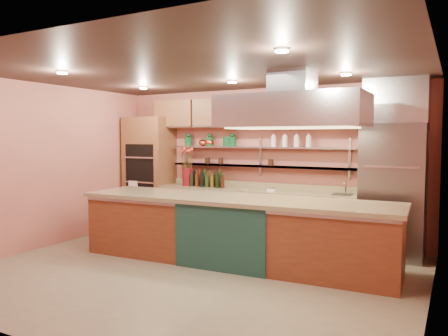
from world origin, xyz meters
The scene contains 21 objects.
floor centered at (0.00, 0.00, -0.01)m, with size 6.00×5.00×0.02m, color gray.
ceiling centered at (0.00, 0.00, 2.80)m, with size 6.00×5.00×0.02m, color black.
wall_back centered at (0.00, 2.50, 1.40)m, with size 6.00×0.04×2.80m, color #BC6658.
wall_front centered at (0.00, -2.50, 1.40)m, with size 6.00×0.04×2.80m, color #BC6658.
wall_left centered at (-3.00, 0.00, 1.40)m, with size 0.04×5.00×2.80m, color #BC6658.
wall_right centered at (3.00, 0.00, 1.40)m, with size 0.04×5.00×2.80m, color #BC6658.
oven_stack centered at (-2.45, 2.18, 1.15)m, with size 0.95×0.64×2.30m, color brown.
refrigerator centered at (2.35, 2.14, 1.05)m, with size 0.95×0.72×2.10m, color slate.
back_counter centered at (-0.05, 2.20, 0.47)m, with size 3.84×0.64×0.93m, color #A08260.
wall_shelf_lower centered at (-0.05, 2.37, 1.35)m, with size 3.60×0.26×0.03m, color #A1A3A8.
wall_shelf_upper centered at (-0.05, 2.37, 1.70)m, with size 3.60×0.26×0.03m, color #A1A3A8.
upper_cabinets centered at (0.00, 2.32, 2.35)m, with size 4.60×0.36×0.55m, color brown.
range_hood centered at (1.20, 0.68, 2.25)m, with size 2.00×1.00×0.45m, color #A1A3A8.
ceiling_downlights centered at (0.00, 0.20, 2.77)m, with size 4.00×2.80×0.02m, color #FFE5A5.
island centered at (0.30, 0.68, 0.49)m, with size 4.74×1.03×0.99m, color brown.
flower_vase centered at (-1.49, 2.15, 1.10)m, with size 0.20×0.20×0.35m, color maroon.
oil_bottle_cluster centered at (-1.01, 2.15, 1.06)m, with size 0.81×0.23×0.26m, color black.
kitchen_scale centered at (0.32, 2.15, 0.97)m, with size 0.14×0.11×0.08m, color white.
bar_faucet centered at (1.60, 2.25, 1.04)m, with size 0.03×0.03×0.21m, color silver.
copper_kettle centered at (-1.26, 2.37, 1.78)m, with size 0.17×0.17×0.13m, color #C74E2E.
green_canister centered at (-0.71, 2.37, 1.81)m, with size 0.15×0.15×0.18m, color #0E4321.
Camera 1 is at (3.23, -5.09, 1.88)m, focal length 35.00 mm.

